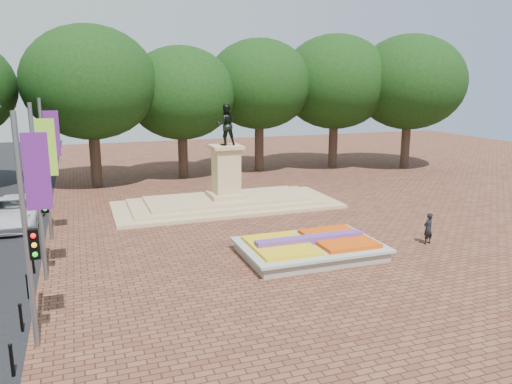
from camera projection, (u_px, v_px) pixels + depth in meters
ground at (273, 244)px, 24.30m from camera, size 90.00×90.00×0.00m
flower_bed at (310, 247)px, 22.71m from camera, size 6.30×4.30×0.91m
monument at (226, 193)px, 31.45m from camera, size 14.00×6.00×6.40m
tree_row_back at (218, 95)px, 40.15m from camera, size 44.80×8.80×10.43m
banner_poles at (40, 186)px, 18.93m from camera, size 0.88×11.17×7.00m
bollard_row at (31, 273)px, 19.27m from camera, size 0.12×13.12×0.98m
van at (15, 211)px, 27.32m from camera, size 3.02×5.86×1.58m
pedestrian at (428, 228)px, 24.23m from camera, size 0.63×0.48×1.55m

